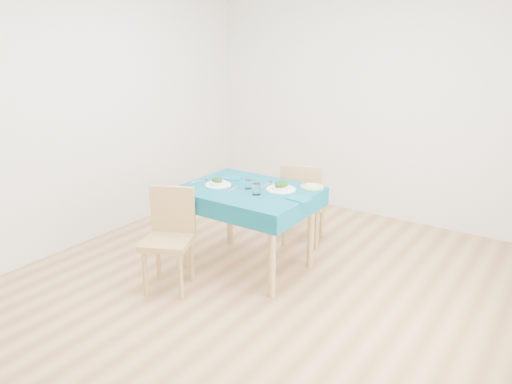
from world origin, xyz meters
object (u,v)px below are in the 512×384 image
Objects in this scene: chair_near at (167,236)px; chair_far at (304,194)px; table at (248,229)px; bowl_far at (281,186)px; side_plate at (312,187)px; bowl_near at (218,182)px.

chair_far reaches higher than chair_near.
chair_near is at bearing -114.78° from table.
chair_far is at bearing 101.44° from bowl_far.
chair_near is at bearing -126.04° from side_plate.
chair_near reaches higher than side_plate.
chair_near is at bearing 55.71° from chair_far.
chair_near is 0.93× the size of chair_far.
chair_far is 4.42× the size of bowl_near.
bowl_far reaches higher than bowl_near.
chair_near is 0.70m from bowl_near.
chair_near is 1.06m from bowl_far.
chair_far reaches higher than table.
side_plate is (0.44, 0.35, 0.38)m from table.
bowl_far is (0.26, 0.13, 0.42)m from table.
bowl_near is 0.90× the size of bowl_far.
side_plate is (0.18, 0.22, -0.03)m from bowl_far.
table is 0.82m from chair_far.
table is 0.68m from side_plate.
chair_far reaches higher than side_plate.
bowl_far is at bearing 83.62° from chair_far.
chair_near is (-0.32, -0.70, 0.10)m from table.
side_plate is (0.76, 1.05, 0.29)m from chair_near.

